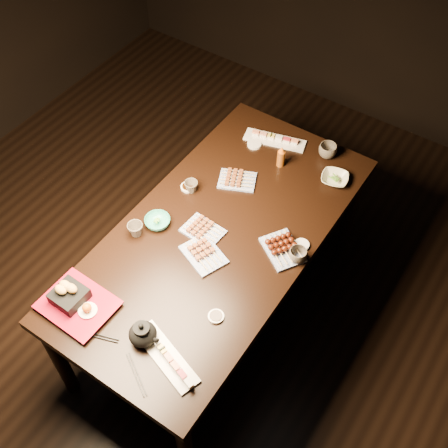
% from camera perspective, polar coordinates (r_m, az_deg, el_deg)
% --- Properties ---
extents(ground, '(5.00, 5.00, 0.00)m').
position_cam_1_polar(ground, '(3.33, -7.57, -11.43)').
color(ground, black).
rests_on(ground, ground).
extents(dining_table, '(1.08, 1.88, 0.75)m').
position_cam_1_polar(dining_table, '(3.08, -0.52, -5.20)').
color(dining_table, black).
rests_on(dining_table, ground).
extents(sushi_platter_near, '(0.37, 0.20, 0.04)m').
position_cam_1_polar(sushi_platter_near, '(2.42, -5.93, -13.07)').
color(sushi_platter_near, white).
rests_on(sushi_platter_near, dining_table).
extents(sushi_platter_far, '(0.36, 0.18, 0.04)m').
position_cam_1_polar(sushi_platter_far, '(3.22, 5.19, 8.68)').
color(sushi_platter_far, white).
rests_on(sushi_platter_far, dining_table).
extents(yakitori_plate_center, '(0.21, 0.16, 0.05)m').
position_cam_1_polar(yakitori_plate_center, '(2.76, -2.15, -0.49)').
color(yakitori_plate_center, '#828EB6').
rests_on(yakitori_plate_center, dining_table).
extents(yakitori_plate_right, '(0.25, 0.22, 0.05)m').
position_cam_1_polar(yakitori_plate_right, '(2.67, -2.10, -2.89)').
color(yakitori_plate_right, '#828EB6').
rests_on(yakitori_plate_right, dining_table).
extents(yakitori_plate_left, '(0.23, 0.21, 0.05)m').
position_cam_1_polar(yakitori_plate_left, '(2.98, 1.35, 4.69)').
color(yakitori_plate_left, '#828EB6').
rests_on(yakitori_plate_left, dining_table).
extents(tsukune_plate, '(0.26, 0.25, 0.05)m').
position_cam_1_polar(tsukune_plate, '(2.70, 6.01, -2.37)').
color(tsukune_plate, '#828EB6').
rests_on(tsukune_plate, dining_table).
extents(edamame_bowl_green, '(0.15, 0.15, 0.04)m').
position_cam_1_polar(edamame_bowl_green, '(2.81, -6.77, 0.23)').
color(edamame_bowl_green, teal).
rests_on(edamame_bowl_green, dining_table).
extents(edamame_bowl_cream, '(0.17, 0.17, 0.03)m').
position_cam_1_polar(edamame_bowl_cream, '(3.04, 11.17, 4.54)').
color(edamame_bowl_cream, beige).
rests_on(edamame_bowl_cream, dining_table).
extents(tempura_tray, '(0.33, 0.26, 0.12)m').
position_cam_1_polar(tempura_tray, '(2.57, -14.79, -7.48)').
color(tempura_tray, black).
rests_on(tempura_tray, dining_table).
extents(teacup_near_left, '(0.09, 0.09, 0.07)m').
position_cam_1_polar(teacup_near_left, '(2.77, -8.97, -0.57)').
color(teacup_near_left, '#51493E').
rests_on(teacup_near_left, dining_table).
extents(teacup_mid_right, '(0.11, 0.11, 0.07)m').
position_cam_1_polar(teacup_mid_right, '(2.67, 7.51, -3.15)').
color(teacup_mid_right, '#51493E').
rests_on(teacup_mid_right, dining_table).
extents(teacup_far_left, '(0.09, 0.09, 0.07)m').
position_cam_1_polar(teacup_far_left, '(2.93, -3.34, 3.81)').
color(teacup_far_left, '#51493E').
rests_on(teacup_far_left, dining_table).
extents(teacup_far_right, '(0.11, 0.11, 0.08)m').
position_cam_1_polar(teacup_far_right, '(3.16, 10.48, 7.33)').
color(teacup_far_right, '#51493E').
rests_on(teacup_far_right, dining_table).
extents(teapot, '(0.15, 0.15, 0.12)m').
position_cam_1_polar(teapot, '(2.43, -8.29, -10.84)').
color(teapot, black).
rests_on(teapot, dining_table).
extents(condiment_bottle, '(0.04, 0.04, 0.13)m').
position_cam_1_polar(condiment_bottle, '(3.05, 5.82, 6.86)').
color(condiment_bottle, brown).
rests_on(condiment_bottle, dining_table).
extents(sauce_dish_west, '(0.09, 0.09, 0.01)m').
position_cam_1_polar(sauce_dish_west, '(2.97, -3.67, 3.76)').
color(sauce_dish_west, white).
rests_on(sauce_dish_west, dining_table).
extents(sauce_dish_east, '(0.09, 0.09, 0.01)m').
position_cam_1_polar(sauce_dish_east, '(2.75, 7.90, -2.11)').
color(sauce_dish_east, white).
rests_on(sauce_dish_east, dining_table).
extents(sauce_dish_se, '(0.08, 0.08, 0.01)m').
position_cam_1_polar(sauce_dish_se, '(2.51, -0.82, -9.38)').
color(sauce_dish_se, white).
rests_on(sauce_dish_se, dining_table).
extents(sauce_dish_nw, '(0.11, 0.11, 0.01)m').
position_cam_1_polar(sauce_dish_nw, '(3.19, 3.10, 8.10)').
color(sauce_dish_nw, white).
rests_on(sauce_dish_nw, dining_table).
extents(chopsticks_near, '(0.22, 0.09, 0.01)m').
position_cam_1_polar(chopsticks_near, '(2.53, -13.08, -10.95)').
color(chopsticks_near, black).
rests_on(chopsticks_near, dining_table).
extents(chopsticks_se, '(0.19, 0.12, 0.01)m').
position_cam_1_polar(chopsticks_se, '(2.42, -8.90, -14.86)').
color(chopsticks_se, black).
rests_on(chopsticks_se, dining_table).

